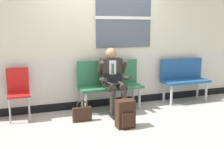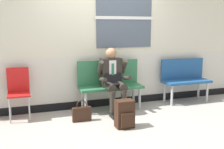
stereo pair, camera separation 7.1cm
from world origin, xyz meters
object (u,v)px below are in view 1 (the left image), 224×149
object	(u,v)px
bench_empty	(184,77)
backpack	(125,114)
person_seated	(113,79)
folding_chair	(18,89)
bench_with_person	(110,82)
handbag	(82,114)

from	to	relation	value
bench_empty	backpack	world-z (taller)	bench_empty
person_seated	folding_chair	size ratio (longest dim) A/B	1.35
person_seated	folding_chair	world-z (taller)	person_seated
bench_with_person	folding_chair	size ratio (longest dim) A/B	1.38
folding_chair	backpack	bearing A→B (deg)	-33.04
handbag	person_seated	bearing A→B (deg)	24.58
person_seated	bench_with_person	bearing A→B (deg)	90.00
person_seated	handbag	distance (m)	0.92
bench_with_person	bench_empty	distance (m)	1.73
handbag	bench_with_person	bearing A→B (deg)	36.99
bench_empty	person_seated	xyz separation A→B (m)	(-1.73, -0.20, 0.12)
folding_chair	bench_empty	bearing A→B (deg)	-0.26
handbag	folding_chair	xyz separation A→B (m)	(-1.02, 0.53, 0.41)
person_seated	handbag	size ratio (longest dim) A/B	3.23
person_seated	backpack	world-z (taller)	person_seated
bench_empty	folding_chair	xyz separation A→B (m)	(-3.44, 0.02, 0.01)
bench_with_person	backpack	size ratio (longest dim) A/B	2.74
bench_empty	person_seated	bearing A→B (deg)	-173.38
bench_empty	backpack	size ratio (longest dim) A/B	2.29
person_seated	backpack	distance (m)	0.94
bench_with_person	person_seated	xyz separation A→B (m)	(-0.00, -0.21, 0.10)
bench_empty	handbag	size ratio (longest dim) A/B	2.75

